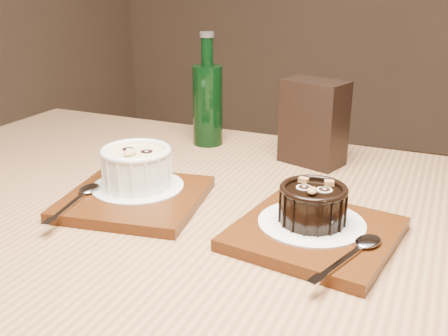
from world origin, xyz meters
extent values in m
cube|color=#8B603D|center=(-0.21, -0.30, 0.73)|extent=(1.23, 0.85, 0.04)
cylinder|color=#8B603D|center=(-0.74, 0.07, 0.35)|extent=(0.06, 0.06, 0.71)
cube|color=#4C240C|center=(-0.33, -0.28, 0.76)|extent=(0.20, 0.20, 0.01)
cylinder|color=silver|center=(-0.34, -0.26, 0.77)|extent=(0.13, 0.13, 0.00)
cylinder|color=white|center=(-0.34, -0.26, 0.79)|extent=(0.09, 0.09, 0.05)
cylinder|color=#E0D289|center=(-0.34, -0.26, 0.82)|extent=(0.08, 0.08, 0.00)
torus|color=white|center=(-0.34, -0.26, 0.82)|extent=(0.10, 0.10, 0.01)
cylinder|color=black|center=(-0.36, -0.26, 0.82)|extent=(0.02, 0.02, 0.00)
cylinder|color=black|center=(-0.33, -0.26, 0.82)|extent=(0.02, 0.02, 0.00)
ellipsoid|color=tan|center=(-0.34, -0.28, 0.82)|extent=(0.02, 0.02, 0.01)
cube|color=#4C240C|center=(-0.08, -0.30, 0.76)|extent=(0.21, 0.21, 0.01)
cylinder|color=silver|center=(-0.09, -0.29, 0.77)|extent=(0.13, 0.13, 0.00)
cylinder|color=black|center=(-0.09, -0.29, 0.79)|extent=(0.08, 0.08, 0.04)
cylinder|color=black|center=(-0.09, -0.29, 0.81)|extent=(0.07, 0.07, 0.00)
torus|color=black|center=(-0.09, -0.29, 0.81)|extent=(0.08, 0.08, 0.01)
cylinder|color=black|center=(-0.10, -0.28, 0.81)|extent=(0.02, 0.02, 0.00)
cylinder|color=black|center=(-0.08, -0.28, 0.81)|extent=(0.02, 0.02, 0.00)
ellipsoid|color=brown|center=(-0.09, -0.30, 0.81)|extent=(0.01, 0.02, 0.01)
cube|color=brown|center=(-0.10, -0.27, 0.81)|extent=(0.01, 0.01, 0.01)
cube|color=brown|center=(-0.07, -0.27, 0.81)|extent=(0.01, 0.01, 0.01)
cube|color=black|center=(-0.14, -0.03, 0.82)|extent=(0.11, 0.09, 0.14)
cylinder|color=black|center=(-0.35, 0.00, 0.82)|extent=(0.05, 0.05, 0.15)
cylinder|color=black|center=(-0.35, 0.00, 0.92)|extent=(0.02, 0.02, 0.05)
cylinder|color=#333333|center=(-0.35, 0.00, 0.95)|extent=(0.03, 0.03, 0.01)
camera|label=1|loc=(0.02, -0.86, 1.05)|focal=42.00mm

